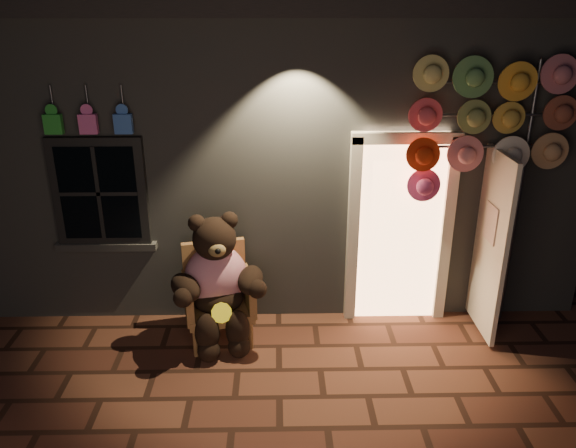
{
  "coord_description": "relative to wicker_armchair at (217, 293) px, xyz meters",
  "views": [
    {
      "loc": [
        -0.01,
        -4.27,
        3.47
      ],
      "look_at": [
        0.1,
        1.0,
        1.35
      ],
      "focal_mm": 35.0,
      "sensor_mm": 36.0,
      "label": 1
    }
  ],
  "objects": [
    {
      "name": "ground",
      "position": [
        0.66,
        -1.09,
        -0.52
      ],
      "size": [
        60.0,
        60.0,
        0.0
      ],
      "primitive_type": "plane",
      "color": "brown",
      "rests_on": "ground"
    },
    {
      "name": "shop_building",
      "position": [
        0.66,
        2.9,
        1.22
      ],
      "size": [
        7.3,
        5.95,
        3.51
      ],
      "color": "slate",
      "rests_on": "ground"
    },
    {
      "name": "wicker_armchair",
      "position": [
        0.0,
        0.0,
        0.0
      ],
      "size": [
        0.83,
        0.78,
        1.04
      ],
      "rotation": [
        0.0,
        0.0,
        0.22
      ],
      "color": "#AA6C41",
      "rests_on": "ground"
    },
    {
      "name": "teddy_bear",
      "position": [
        0.02,
        -0.13,
        0.2
      ],
      "size": [
        1.04,
        0.91,
        1.46
      ],
      "rotation": [
        0.0,
        0.0,
        0.22
      ],
      "color": "#B5133D",
      "rests_on": "ground"
    },
    {
      "name": "hat_rack",
      "position": [
        2.77,
        0.19,
        1.78
      ],
      "size": [
        1.66,
        0.22,
        2.94
      ],
      "color": "#59595E",
      "rests_on": "ground"
    }
  ]
}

